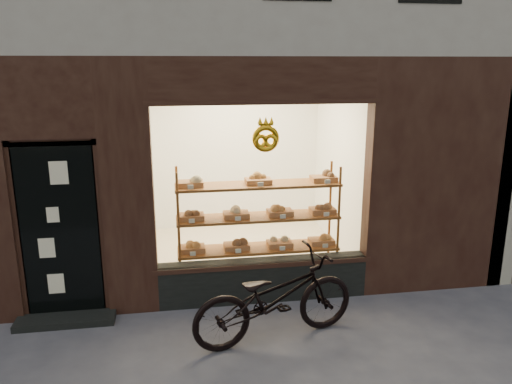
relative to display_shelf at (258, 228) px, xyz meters
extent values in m
cube|color=black|center=(0.00, -0.42, -0.57)|extent=(2.70, 0.25, 0.55)
cube|color=black|center=(-2.45, -0.49, 0.26)|extent=(0.90, 0.04, 2.15)
cube|color=black|center=(-2.45, -0.65, -0.80)|extent=(1.15, 0.35, 0.08)
torus|color=yellow|center=(0.00, -0.53, 1.31)|extent=(0.33, 0.07, 0.33)
cube|color=brown|center=(0.00, 0.00, -0.79)|extent=(2.20, 0.45, 0.04)
cube|color=brown|center=(0.00, 0.00, -0.29)|extent=(2.20, 0.45, 0.03)
cube|color=brown|center=(0.00, 0.00, 0.16)|extent=(2.20, 0.45, 0.04)
cube|color=brown|center=(0.00, 0.00, 0.61)|extent=(2.20, 0.45, 0.04)
cylinder|color=brown|center=(-1.07, -0.19, 0.01)|extent=(0.04, 0.04, 1.70)
cylinder|color=brown|center=(1.07, -0.19, 0.01)|extent=(0.04, 0.04, 1.70)
cylinder|color=brown|center=(-1.07, 0.20, 0.01)|extent=(0.04, 0.04, 1.70)
cylinder|color=brown|center=(1.07, 0.20, 0.01)|extent=(0.04, 0.04, 1.70)
cube|color=#8C5D3E|center=(-0.90, 0.00, -0.24)|extent=(0.34, 0.24, 0.07)
sphere|color=#C47536|center=(-0.90, 0.00, -0.15)|extent=(0.11, 0.11, 0.11)
cube|color=beige|center=(-0.90, -0.18, -0.24)|extent=(0.07, 0.01, 0.05)
cube|color=#8C5D3E|center=(-0.30, 0.00, -0.24)|extent=(0.34, 0.24, 0.07)
sphere|color=#512C1C|center=(-0.30, 0.00, -0.15)|extent=(0.11, 0.11, 0.11)
cube|color=beige|center=(-0.30, -0.18, -0.24)|extent=(0.08, 0.01, 0.05)
cube|color=#8C5D3E|center=(0.30, 0.00, -0.24)|extent=(0.34, 0.24, 0.07)
sphere|color=#CCB490|center=(0.30, 0.00, -0.15)|extent=(0.11, 0.11, 0.11)
cube|color=beige|center=(0.30, -0.18, -0.24)|extent=(0.07, 0.01, 0.05)
cube|color=#8C5D3E|center=(0.90, 0.00, -0.24)|extent=(0.34, 0.24, 0.07)
sphere|color=#C47536|center=(0.90, 0.00, -0.15)|extent=(0.11, 0.11, 0.11)
cube|color=beige|center=(0.90, -0.18, -0.24)|extent=(0.08, 0.01, 0.05)
cube|color=#8C5D3E|center=(-0.90, 0.00, 0.21)|extent=(0.34, 0.24, 0.07)
sphere|color=#512C1C|center=(-0.90, 0.00, 0.30)|extent=(0.11, 0.11, 0.11)
cube|color=beige|center=(-0.90, -0.18, 0.21)|extent=(0.07, 0.01, 0.06)
cube|color=#8C5D3E|center=(-0.30, 0.00, 0.21)|extent=(0.34, 0.24, 0.07)
sphere|color=#CCB490|center=(-0.30, 0.00, 0.30)|extent=(0.11, 0.11, 0.11)
cube|color=beige|center=(-0.30, -0.18, 0.21)|extent=(0.08, 0.01, 0.06)
cube|color=#8C5D3E|center=(0.30, 0.00, 0.21)|extent=(0.34, 0.24, 0.07)
sphere|color=#C47536|center=(0.30, 0.00, 0.30)|extent=(0.11, 0.11, 0.11)
cube|color=beige|center=(0.30, -0.18, 0.21)|extent=(0.07, 0.01, 0.06)
cube|color=#8C5D3E|center=(0.90, 0.00, 0.21)|extent=(0.34, 0.24, 0.07)
sphere|color=#512C1C|center=(0.90, 0.00, 0.30)|extent=(0.11, 0.11, 0.11)
cube|color=beige|center=(0.90, -0.18, 0.21)|extent=(0.08, 0.01, 0.06)
cube|color=#8C5D3E|center=(-0.90, 0.00, 0.66)|extent=(0.34, 0.24, 0.07)
sphere|color=#CCB490|center=(-0.90, 0.00, 0.75)|extent=(0.11, 0.11, 0.11)
cube|color=beige|center=(-0.90, -0.18, 0.66)|extent=(0.07, 0.01, 0.06)
cube|color=#8C5D3E|center=(0.00, 0.00, 0.66)|extent=(0.34, 0.24, 0.07)
sphere|color=#C47536|center=(0.00, 0.00, 0.75)|extent=(0.11, 0.11, 0.11)
cube|color=beige|center=(0.00, -0.18, 0.66)|extent=(0.07, 0.01, 0.06)
cube|color=#8C5D3E|center=(0.90, 0.00, 0.66)|extent=(0.34, 0.24, 0.07)
sphere|color=#512C1C|center=(0.90, 0.00, 0.75)|extent=(0.11, 0.11, 0.11)
cube|color=beige|center=(0.90, -0.18, 0.66)|extent=(0.08, 0.01, 0.06)
imported|color=black|center=(-0.05, -1.40, -0.34)|extent=(2.02, 1.09, 1.01)
camera|label=1|loc=(-1.08, -6.35, 2.19)|focal=35.00mm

